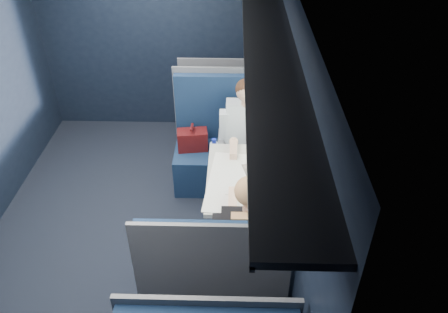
{
  "coord_description": "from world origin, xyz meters",
  "views": [
    {
      "loc": [
        0.98,
        -3.03,
        3.14
      ],
      "look_at": [
        0.9,
        0.0,
        0.95
      ],
      "focal_mm": 35.0,
      "sensor_mm": 36.0,
      "label": 1
    }
  ],
  "objects_px": {
    "seat_row_front": "(224,108)",
    "man": "(245,135)",
    "seat_bay_near": "(221,149)",
    "laptop": "(265,169)",
    "woman": "(248,236)",
    "seat_bay_far": "(214,280)",
    "cup": "(267,148)",
    "table": "(239,183)",
    "bottle_small": "(264,144)"
  },
  "relations": [
    {
      "from": "seat_bay_far",
      "to": "woman",
      "type": "relative_size",
      "value": 0.95
    },
    {
      "from": "table",
      "to": "laptop",
      "type": "height_order",
      "value": "laptop"
    },
    {
      "from": "table",
      "to": "seat_bay_far",
      "type": "xyz_separation_m",
      "value": [
        -0.18,
        -0.87,
        -0.25
      ]
    },
    {
      "from": "woman",
      "to": "laptop",
      "type": "distance_m",
      "value": 0.76
    },
    {
      "from": "table",
      "to": "laptop",
      "type": "bearing_deg",
      "value": 7.26
    },
    {
      "from": "seat_row_front",
      "to": "laptop",
      "type": "distance_m",
      "value": 1.86
    },
    {
      "from": "seat_bay_far",
      "to": "seat_row_front",
      "type": "relative_size",
      "value": 1.09
    },
    {
      "from": "laptop",
      "to": "bottle_small",
      "type": "bearing_deg",
      "value": 87.93
    },
    {
      "from": "bottle_small",
      "to": "cup",
      "type": "relative_size",
      "value": 2.58
    },
    {
      "from": "bottle_small",
      "to": "cup",
      "type": "xyz_separation_m",
      "value": [
        0.03,
        0.01,
        -0.05
      ]
    },
    {
      "from": "seat_bay_near",
      "to": "man",
      "type": "bearing_deg",
      "value": -33.57
    },
    {
      "from": "seat_row_front",
      "to": "man",
      "type": "xyz_separation_m",
      "value": [
        0.25,
        -1.1,
        0.31
      ]
    },
    {
      "from": "seat_row_front",
      "to": "table",
      "type": "bearing_deg",
      "value": -84.2
    },
    {
      "from": "table",
      "to": "seat_bay_near",
      "type": "xyz_separation_m",
      "value": [
        -0.19,
        0.87,
        -0.24
      ]
    },
    {
      "from": "seat_bay_near",
      "to": "bottle_small",
      "type": "distance_m",
      "value": 0.79
    },
    {
      "from": "bottle_small",
      "to": "cup",
      "type": "height_order",
      "value": "bottle_small"
    },
    {
      "from": "seat_bay_far",
      "to": "bottle_small",
      "type": "distance_m",
      "value": 1.37
    },
    {
      "from": "bottle_small",
      "to": "seat_bay_near",
      "type": "bearing_deg",
      "value": 130.14
    },
    {
      "from": "table",
      "to": "laptop",
      "type": "relative_size",
      "value": 2.8
    },
    {
      "from": "woman",
      "to": "cup",
      "type": "xyz_separation_m",
      "value": [
        0.2,
        1.08,
        0.05
      ]
    },
    {
      "from": "cup",
      "to": "seat_bay_near",
      "type": "bearing_deg",
      "value": 132.66
    },
    {
      "from": "seat_row_front",
      "to": "bottle_small",
      "type": "xyz_separation_m",
      "value": [
        0.42,
        -1.43,
        0.43
      ]
    },
    {
      "from": "table",
      "to": "seat_row_front",
      "type": "relative_size",
      "value": 0.86
    },
    {
      "from": "man",
      "to": "bottle_small",
      "type": "xyz_separation_m",
      "value": [
        0.17,
        -0.34,
        0.12
      ]
    },
    {
      "from": "seat_row_front",
      "to": "woman",
      "type": "distance_m",
      "value": 2.54
    },
    {
      "from": "seat_row_front",
      "to": "seat_bay_far",
      "type": "bearing_deg",
      "value": -90.0
    },
    {
      "from": "seat_bay_near",
      "to": "seat_row_front",
      "type": "xyz_separation_m",
      "value": [
        0.01,
        0.92,
        -0.01
      ]
    },
    {
      "from": "seat_bay_far",
      "to": "laptop",
      "type": "height_order",
      "value": "seat_bay_far"
    },
    {
      "from": "woman",
      "to": "man",
      "type": "bearing_deg",
      "value": 90.0
    },
    {
      "from": "man",
      "to": "cup",
      "type": "relative_size",
      "value": 15.52
    },
    {
      "from": "seat_row_front",
      "to": "woman",
      "type": "height_order",
      "value": "woman"
    },
    {
      "from": "table",
      "to": "man",
      "type": "height_order",
      "value": "man"
    },
    {
      "from": "woman",
      "to": "table",
      "type": "bearing_deg",
      "value": 95.45
    },
    {
      "from": "table",
      "to": "bottle_small",
      "type": "relative_size",
      "value": 4.54
    },
    {
      "from": "seat_bay_near",
      "to": "laptop",
      "type": "relative_size",
      "value": 3.53
    },
    {
      "from": "seat_row_front",
      "to": "bottle_small",
      "type": "bearing_deg",
      "value": -73.72
    },
    {
      "from": "table",
      "to": "man",
      "type": "relative_size",
      "value": 0.76
    },
    {
      "from": "seat_bay_near",
      "to": "laptop",
      "type": "xyz_separation_m",
      "value": [
        0.42,
        -0.84,
        0.38
      ]
    },
    {
      "from": "table",
      "to": "woman",
      "type": "bearing_deg",
      "value": -84.55
    },
    {
      "from": "seat_bay_far",
      "to": "man",
      "type": "bearing_deg",
      "value": 80.97
    },
    {
      "from": "seat_row_front",
      "to": "cup",
      "type": "relative_size",
      "value": 13.62
    },
    {
      "from": "cup",
      "to": "man",
      "type": "bearing_deg",
      "value": 121.44
    },
    {
      "from": "woman",
      "to": "cup",
      "type": "bearing_deg",
      "value": 79.51
    },
    {
      "from": "woman",
      "to": "bottle_small",
      "type": "height_order",
      "value": "woman"
    },
    {
      "from": "seat_row_front",
      "to": "cup",
      "type": "height_order",
      "value": "seat_row_front"
    },
    {
      "from": "seat_row_front",
      "to": "laptop",
      "type": "height_order",
      "value": "seat_row_front"
    },
    {
      "from": "seat_bay_near",
      "to": "man",
      "type": "xyz_separation_m",
      "value": [
        0.26,
        -0.17,
        0.3
      ]
    },
    {
      "from": "woman",
      "to": "bottle_small",
      "type": "relative_size",
      "value": 6.01
    },
    {
      "from": "seat_bay_far",
      "to": "cup",
      "type": "distance_m",
      "value": 1.38
    },
    {
      "from": "seat_bay_far",
      "to": "cup",
      "type": "relative_size",
      "value": 14.79
    }
  ]
}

